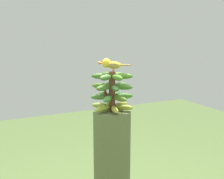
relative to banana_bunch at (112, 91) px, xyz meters
name	(u,v)px	position (x,y,z in m)	size (l,w,h in m)	color
banana_bunch	(112,91)	(0.00, 0.00, 0.00)	(0.28, 0.28, 0.26)	brown
perched_bird	(111,64)	(0.01, 0.03, 0.17)	(0.17, 0.16, 0.08)	#C68933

